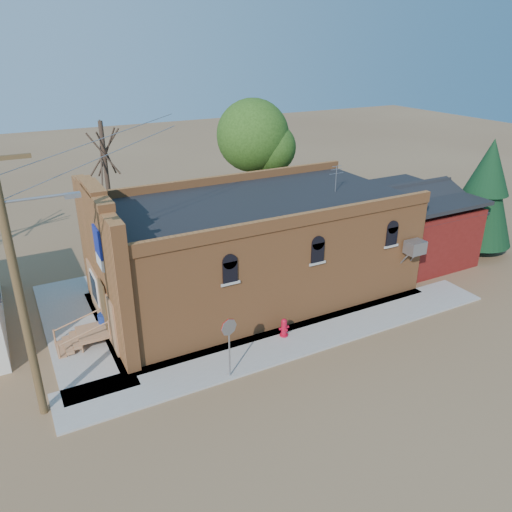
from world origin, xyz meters
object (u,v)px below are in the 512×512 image
brick_bar (250,249)px  utility_pole (19,282)px  stop_sign (229,333)px  trash_barrel (105,323)px  fire_hydrant (284,327)px

brick_bar → utility_pole: (-9.79, -4.29, 2.43)m
utility_pole → stop_sign: (6.15, -1.20, -2.88)m
stop_sign → trash_barrel: (-3.31, 5.08, -1.39)m
fire_hydrant → trash_barrel: trash_barrel is taller
fire_hydrant → stop_sign: size_ratio=0.34×
brick_bar → fire_hydrant: 4.57m
trash_barrel → utility_pole: bearing=-126.2°
utility_pole → fire_hydrant: 10.19m
brick_bar → utility_pole: utility_pole is taller
utility_pole → trash_barrel: bearing=53.8°
brick_bar → trash_barrel: (-6.94, -0.41, -1.84)m
utility_pole → brick_bar: bearing=23.7°
utility_pole → fire_hydrant: utility_pole is taller
stop_sign → trash_barrel: bearing=133.6°
utility_pole → fire_hydrant: (9.24, 0.16, -4.30)m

